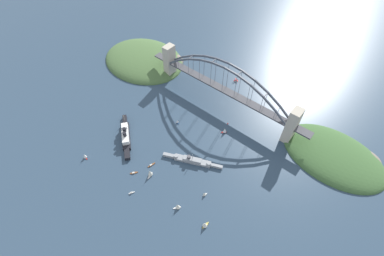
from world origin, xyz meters
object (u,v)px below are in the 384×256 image
at_px(small_boat_5, 205,194).
at_px(channel_marker_buoy, 228,123).
at_px(harbor_arch_bridge, 224,89).
at_px(small_boat_3, 151,165).
at_px(small_boat_7, 150,173).
at_px(ocean_liner, 126,135).
at_px(small_boat_0, 177,121).
at_px(naval_cruiser, 192,160).
at_px(seaplane_taxiing_near_bridge, 236,80).
at_px(small_boat_2, 205,225).
at_px(small_boat_8, 132,193).
at_px(small_boat_4, 178,206).
at_px(small_boat_6, 134,173).
at_px(small_boat_1, 225,130).
at_px(small_boat_9, 85,156).

distance_m(small_boat_5, channel_marker_buoy, 128.27).
height_order(harbor_arch_bridge, small_boat_3, harbor_arch_bridge).
bearing_deg(small_boat_7, ocean_liner, -16.66).
bearing_deg(harbor_arch_bridge, channel_marker_buoy, 136.50).
bearing_deg(small_boat_0, small_boat_5, 147.28).
bearing_deg(naval_cruiser, ocean_liner, 16.35).
height_order(seaplane_taxiing_near_bridge, channel_marker_buoy, seaplane_taxiing_near_bridge).
bearing_deg(channel_marker_buoy, small_boat_3, 73.79).
bearing_deg(small_boat_2, small_boat_7, -4.40).
bearing_deg(small_boat_8, ocean_liner, -37.27).
bearing_deg(small_boat_0, seaplane_taxiing_near_bridge, -96.13).
bearing_deg(ocean_liner, harbor_arch_bridge, -114.23).
relative_size(ocean_liner, small_boat_4, 7.25).
bearing_deg(small_boat_6, small_boat_7, -147.72).
relative_size(naval_cruiser, small_boat_6, 8.49).
relative_size(small_boat_1, small_boat_3, 0.89).
distance_m(harbor_arch_bridge, small_boat_9, 232.65).
relative_size(small_boat_0, small_boat_3, 0.54).
height_order(small_boat_3, channel_marker_buoy, channel_marker_buoy).
bearing_deg(small_boat_1, small_boat_8, 78.04).
bearing_deg(seaplane_taxiing_near_bridge, naval_cruiser, 104.86).
xyz_separation_m(small_boat_5, small_boat_9, (166.44, 63.00, 1.07)).
xyz_separation_m(ocean_liner, small_boat_3, (-64.14, 10.50, -5.07)).
bearing_deg(small_boat_6, small_boat_5, -159.09).
xyz_separation_m(small_boat_4, small_boat_7, (59.68, -11.12, 1.33)).
distance_m(seaplane_taxiing_near_bridge, small_boat_0, 143.25).
distance_m(small_boat_1, small_boat_2, 148.14).
height_order(harbor_arch_bridge, small_boat_9, harbor_arch_bridge).
height_order(small_boat_0, small_boat_5, small_boat_5).
bearing_deg(small_boat_0, small_boat_7, 110.21).
bearing_deg(seaplane_taxiing_near_bridge, channel_marker_buoy, 116.88).
xyz_separation_m(ocean_liner, small_boat_1, (-108.35, -102.89, -0.90)).
relative_size(harbor_arch_bridge, ocean_liner, 4.24).
relative_size(naval_cruiser, small_boat_3, 6.79).
xyz_separation_m(small_boat_3, small_boat_8, (-10.40, 46.22, 0.20)).
bearing_deg(small_boat_4, small_boat_8, 21.44).
relative_size(harbor_arch_bridge, small_boat_6, 31.52).
bearing_deg(small_boat_4, seaplane_taxiing_near_bridge, -72.31).
distance_m(naval_cruiser, small_boat_9, 152.14).
bearing_deg(small_boat_1, small_boat_6, 68.67).
height_order(seaplane_taxiing_near_bridge, small_boat_9, small_boat_9).
height_order(harbor_arch_bridge, seaplane_taxiing_near_bridge, harbor_arch_bridge).
xyz_separation_m(naval_cruiser, small_boat_6, (49.16, 65.12, -2.55)).
distance_m(small_boat_1, small_boat_8, 163.20).
bearing_deg(seaplane_taxiing_near_bridge, small_boat_9, 75.29).
bearing_deg(ocean_liner, small_boat_2, 170.24).
bearing_deg(ocean_liner, small_boat_9, 74.27).
bearing_deg(small_boat_6, channel_marker_buoy, -107.05).
bearing_deg(small_boat_5, small_boat_1, -68.13).
bearing_deg(small_boat_1, channel_marker_buoy, -71.45).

